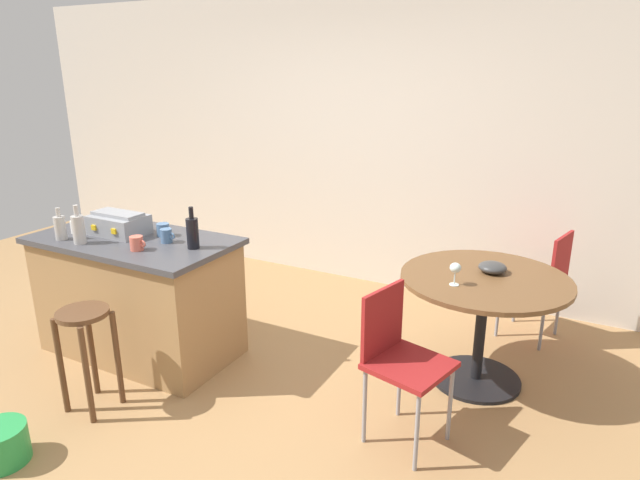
# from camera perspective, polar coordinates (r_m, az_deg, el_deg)

# --- Properties ---
(ground_plane) EXTENTS (8.80, 8.80, 0.00)m
(ground_plane) POSITION_cam_1_polar(r_m,az_deg,el_deg) (3.79, -10.36, -15.07)
(ground_plane) COLOR #A37A4C
(back_wall) EXTENTS (8.00, 0.10, 2.70)m
(back_wall) POSITION_cam_1_polar(r_m,az_deg,el_deg) (5.20, 4.53, 10.09)
(back_wall) COLOR beige
(back_wall) RESTS_ON ground_plane
(kitchen_island) EXTENTS (1.45, 0.77, 0.88)m
(kitchen_island) POSITION_cam_1_polar(r_m,az_deg,el_deg) (4.20, -18.41, -5.50)
(kitchen_island) COLOR #A37A4C
(kitchen_island) RESTS_ON ground_plane
(wooden_stool) EXTENTS (0.30, 0.30, 0.66)m
(wooden_stool) POSITION_cam_1_polar(r_m,az_deg,el_deg) (3.62, -23.22, -9.56)
(wooden_stool) COLOR brown
(wooden_stool) RESTS_ON ground_plane
(dining_table) EXTENTS (1.07, 1.07, 0.75)m
(dining_table) POSITION_cam_1_polar(r_m,az_deg,el_deg) (3.70, 16.66, -6.20)
(dining_table) COLOR black
(dining_table) RESTS_ON ground_plane
(folding_chair_near) EXTENTS (0.49, 0.49, 0.88)m
(folding_chair_near) POSITION_cam_1_polar(r_m,az_deg,el_deg) (3.09, 8.28, -11.67)
(folding_chair_near) COLOR maroon
(folding_chair_near) RESTS_ON ground_plane
(folding_chair_far) EXTENTS (0.48, 0.48, 0.87)m
(folding_chair_far) POSITION_cam_1_polar(r_m,az_deg,el_deg) (4.47, 22.18, -3.57)
(folding_chair_far) COLOR maroon
(folding_chair_far) RESTS_ON ground_plane
(toolbox) EXTENTS (0.39, 0.28, 0.16)m
(toolbox) POSITION_cam_1_polar(r_m,az_deg,el_deg) (4.16, -20.27, 1.61)
(toolbox) COLOR gray
(toolbox) RESTS_ON kitchen_island
(bottle_0) EXTENTS (0.08, 0.08, 0.27)m
(bottle_0) POSITION_cam_1_polar(r_m,az_deg,el_deg) (4.03, -23.91, 1.07)
(bottle_0) COLOR #B7B2AD
(bottle_0) RESTS_ON kitchen_island
(bottle_1) EXTENTS (0.08, 0.08, 0.28)m
(bottle_1) POSITION_cam_1_polar(r_m,az_deg,el_deg) (3.68, -13.17, 0.78)
(bottle_1) COLOR black
(bottle_1) RESTS_ON kitchen_island
(bottle_2) EXTENTS (0.08, 0.08, 0.23)m
(bottle_2) POSITION_cam_1_polar(r_m,az_deg,el_deg) (4.19, -25.50, 1.21)
(bottle_2) COLOR #B7B2AD
(bottle_2) RESTS_ON kitchen_island
(cup_0) EXTENTS (0.11, 0.08, 0.10)m
(cup_0) POSITION_cam_1_polar(r_m,az_deg,el_deg) (3.87, -15.73, 0.43)
(cup_0) COLOR #4C7099
(cup_0) RESTS_ON kitchen_island
(cup_1) EXTENTS (0.12, 0.09, 0.09)m
(cup_1) POSITION_cam_1_polar(r_m,az_deg,el_deg) (4.02, -16.04, 1.04)
(cup_1) COLOR #4C7099
(cup_1) RESTS_ON kitchen_island
(cup_2) EXTENTS (0.12, 0.08, 0.09)m
(cup_2) POSITION_cam_1_polar(r_m,az_deg,el_deg) (4.31, -24.05, 1.28)
(cup_2) COLOR white
(cup_2) RESTS_ON kitchen_island
(cup_3) EXTENTS (0.12, 0.09, 0.09)m
(cup_3) POSITION_cam_1_polar(r_m,az_deg,el_deg) (3.76, -18.59, -0.33)
(cup_3) COLOR #DB6651
(cup_3) RESTS_ON kitchen_island
(wine_glass) EXTENTS (0.07, 0.07, 0.14)m
(wine_glass) POSITION_cam_1_polar(r_m,az_deg,el_deg) (3.42, 13.96, -2.92)
(wine_glass) COLOR silver
(wine_glass) RESTS_ON dining_table
(serving_bowl) EXTENTS (0.18, 0.18, 0.07)m
(serving_bowl) POSITION_cam_1_polar(r_m,az_deg,el_deg) (3.71, 17.58, -2.74)
(serving_bowl) COLOR #383838
(serving_bowl) RESTS_ON dining_table
(plastic_bucket) EXTENTS (0.28, 0.28, 0.21)m
(plastic_bucket) POSITION_cam_1_polar(r_m,az_deg,el_deg) (3.55, -30.39, -17.96)
(plastic_bucket) COLOR green
(plastic_bucket) RESTS_ON ground_plane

